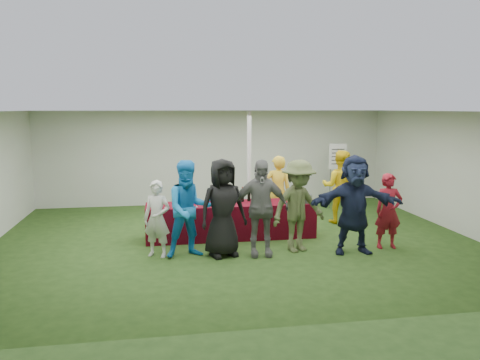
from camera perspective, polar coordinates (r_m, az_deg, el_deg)
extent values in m
plane|color=#284719|center=(9.95, -0.47, -7.38)|extent=(60.00, 60.00, 0.00)
plane|color=white|center=(13.60, -3.13, 2.77)|extent=(10.00, 0.00, 10.00)
plane|color=white|center=(5.82, 5.74, -5.39)|extent=(10.00, 0.00, 10.00)
plane|color=white|center=(11.55, 24.83, 0.90)|extent=(0.00, 8.00, 8.00)
plane|color=white|center=(9.56, -0.49, 8.36)|extent=(10.00, 10.00, 0.00)
cylinder|color=silver|center=(10.92, 1.12, 1.30)|extent=(0.10, 0.10, 2.70)
cube|color=#590717|center=(10.10, -1.12, -4.94)|extent=(3.60, 0.80, 0.75)
cylinder|color=black|center=(10.18, 0.30, -2.04)|extent=(0.07, 0.07, 0.22)
cylinder|color=black|center=(10.15, 0.30, -1.21)|extent=(0.03, 0.03, 0.08)
cylinder|color=#9C1D0E|center=(10.14, 0.30, -0.92)|extent=(0.03, 0.03, 0.02)
cylinder|color=black|center=(10.24, 1.10, -1.98)|extent=(0.07, 0.07, 0.22)
cylinder|color=black|center=(10.21, 1.10, -1.15)|extent=(0.03, 0.03, 0.08)
cylinder|color=#9C1D0E|center=(10.20, 1.10, -0.86)|extent=(0.03, 0.03, 0.02)
cylinder|color=black|center=(10.19, 2.14, -2.03)|extent=(0.07, 0.07, 0.22)
cylinder|color=black|center=(10.16, 2.14, -1.20)|extent=(0.03, 0.03, 0.08)
cylinder|color=#9C1D0E|center=(10.15, 2.15, -0.91)|extent=(0.03, 0.03, 0.02)
cylinder|color=black|center=(10.27, 2.37, -1.95)|extent=(0.07, 0.07, 0.22)
cylinder|color=black|center=(10.24, 2.38, -1.13)|extent=(0.03, 0.03, 0.08)
cylinder|color=#9C1D0E|center=(10.23, 2.38, -0.84)|extent=(0.03, 0.03, 0.02)
cylinder|color=black|center=(10.26, 3.50, -1.97)|extent=(0.07, 0.07, 0.22)
cylinder|color=black|center=(10.24, 3.50, -1.14)|extent=(0.03, 0.03, 0.08)
cylinder|color=#9C1D0E|center=(10.23, 3.51, -0.85)|extent=(0.03, 0.03, 0.02)
cylinder|color=silver|center=(9.69, -9.04, -3.35)|extent=(0.06, 0.06, 0.00)
cylinder|color=silver|center=(9.69, -9.04, -3.12)|extent=(0.01, 0.01, 0.07)
cylinder|color=silver|center=(9.67, -9.06, -2.66)|extent=(0.06, 0.06, 0.08)
cylinder|color=#400614|center=(9.68, -9.05, -2.83)|extent=(0.05, 0.05, 0.02)
cylinder|color=silver|center=(9.63, -7.05, -3.39)|extent=(0.06, 0.06, 0.00)
cylinder|color=silver|center=(9.62, -7.05, -3.16)|extent=(0.01, 0.01, 0.07)
cylinder|color=silver|center=(9.61, -7.06, -2.69)|extent=(0.06, 0.06, 0.08)
cylinder|color=#400614|center=(9.61, -7.06, -2.87)|extent=(0.05, 0.05, 0.02)
cylinder|color=silver|center=(9.68, -5.31, -3.29)|extent=(0.06, 0.06, 0.00)
cylinder|color=silver|center=(9.68, -5.31, -3.06)|extent=(0.01, 0.01, 0.07)
cylinder|color=silver|center=(9.66, -5.32, -2.60)|extent=(0.06, 0.06, 0.08)
cylinder|color=#400614|center=(9.67, -5.32, -2.77)|extent=(0.05, 0.05, 0.02)
cylinder|color=silver|center=(9.69, -2.51, -3.25)|extent=(0.06, 0.06, 0.00)
cylinder|color=silver|center=(9.68, -2.51, -3.03)|extent=(0.01, 0.01, 0.07)
cylinder|color=silver|center=(9.66, -2.52, -2.56)|extent=(0.06, 0.06, 0.08)
cylinder|color=#400614|center=(9.67, -2.51, -2.74)|extent=(0.05, 0.05, 0.02)
cylinder|color=silver|center=(10.06, 6.41, -2.86)|extent=(0.06, 0.06, 0.00)
cylinder|color=silver|center=(10.05, 6.41, -2.64)|extent=(0.01, 0.01, 0.07)
cylinder|color=silver|center=(10.03, 6.42, -2.19)|extent=(0.06, 0.06, 0.08)
cylinder|color=silver|center=(9.67, -7.07, -3.34)|extent=(0.06, 0.06, 0.00)
cylinder|color=silver|center=(9.66, -7.07, -3.11)|extent=(0.01, 0.01, 0.07)
cylinder|color=silver|center=(9.65, -7.08, -2.64)|extent=(0.06, 0.06, 0.08)
cylinder|color=silver|center=(10.08, -1.03, -2.20)|extent=(0.07, 0.07, 0.20)
cylinder|color=silver|center=(10.06, -1.03, -1.56)|extent=(0.03, 0.03, 0.03)
cube|color=white|center=(10.42, 7.71, -2.40)|extent=(0.25, 0.18, 0.03)
cylinder|color=slate|center=(10.15, 8.06, -2.28)|extent=(0.26, 0.26, 0.18)
cylinder|color=slate|center=(13.18, 10.90, -1.08)|extent=(0.02, 0.02, 1.10)
cylinder|color=slate|center=(13.32, 12.52, -1.03)|extent=(0.02, 0.02, 1.10)
cube|color=white|center=(13.13, 11.84, 2.82)|extent=(0.50, 0.02, 0.70)
cube|color=black|center=(13.10, 11.89, 3.68)|extent=(0.36, 0.01, 0.02)
cube|color=black|center=(13.11, 11.87, 3.25)|extent=(0.36, 0.01, 0.02)
cube|color=black|center=(13.12, 11.86, 2.81)|extent=(0.36, 0.01, 0.02)
cube|color=black|center=(13.13, 11.85, 2.38)|extent=(0.36, 0.01, 0.02)
cube|color=black|center=(13.14, 11.83, 1.95)|extent=(0.36, 0.01, 0.02)
imported|color=gold|center=(10.86, 4.62, -1.46)|extent=(0.66, 0.47, 1.69)
imported|color=yellow|center=(11.54, 12.07, -0.82)|extent=(1.07, 0.98, 1.77)
imported|color=silver|center=(8.89, -10.07, -4.68)|extent=(0.62, 0.54, 1.45)
imported|color=#1981D2|center=(8.76, -6.22, -3.53)|extent=(0.99, 0.83, 1.82)
imported|color=black|center=(8.76, -2.11, -3.40)|extent=(1.02, 0.80, 1.85)
imported|color=slate|center=(8.78, 2.47, -3.42)|extent=(1.10, 0.52, 1.83)
imported|color=#505B32|center=(9.10, 7.12, -3.17)|extent=(1.31, 1.01, 1.79)
imported|color=#171E39|center=(9.18, 13.75, -2.92)|extent=(1.80, 0.72, 1.90)
imported|color=maroon|center=(9.73, 17.65, -3.63)|extent=(0.57, 0.39, 1.50)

